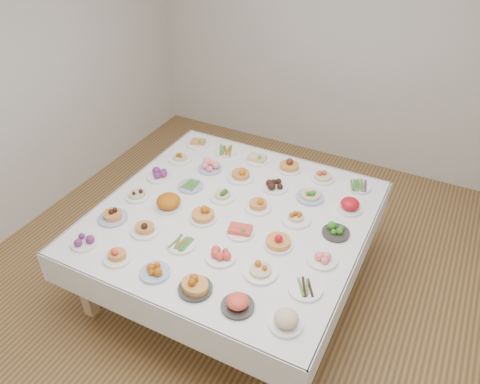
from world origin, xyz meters
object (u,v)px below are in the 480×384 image
at_px(dish_0, 84,240).
at_px(dish_35, 358,186).
at_px(display_table, 232,221).
at_px(dish_18, 160,174).

relative_size(dish_0, dish_35, 0.95).
height_order(display_table, dish_0, dish_0).
xyz_separation_m(dish_0, dish_35, (1.63, 1.64, -0.02)).
distance_m(display_table, dish_35, 1.16).
relative_size(dish_0, dish_18, 0.92).
height_order(display_table, dish_35, dish_35).
height_order(dish_18, dish_35, dish_18).
bearing_deg(dish_35, dish_0, -134.74).
bearing_deg(dish_18, dish_0, -89.50).
bearing_deg(dish_35, display_table, -134.49).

